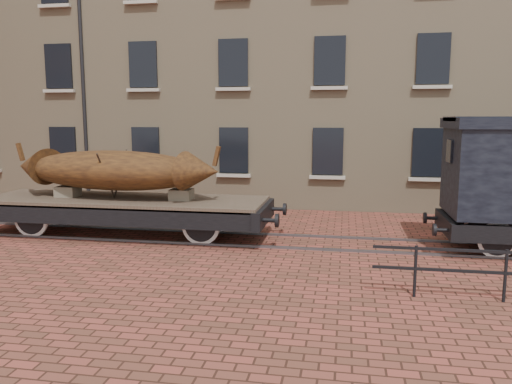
# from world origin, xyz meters

# --- Properties ---
(ground) EXTENTS (90.00, 90.00, 0.00)m
(ground) POSITION_xyz_m (0.00, 0.00, 0.00)
(ground) COLOR brown
(warehouse_cream) EXTENTS (40.00, 10.19, 14.00)m
(warehouse_cream) POSITION_xyz_m (3.00, 9.99, 7.00)
(warehouse_cream) COLOR tan
(warehouse_cream) RESTS_ON ground
(rail_track) EXTENTS (30.00, 1.52, 0.06)m
(rail_track) POSITION_xyz_m (0.00, 0.00, 0.03)
(rail_track) COLOR #59595E
(rail_track) RESTS_ON ground
(flatcar_wagon) EXTENTS (9.28, 2.52, 1.40)m
(flatcar_wagon) POSITION_xyz_m (-4.66, -0.00, 0.87)
(flatcar_wagon) COLOR brown
(flatcar_wagon) RESTS_ON ground
(iron_boat) EXTENTS (6.53, 2.29, 1.57)m
(iron_boat) POSITION_xyz_m (-4.94, -0.00, 1.91)
(iron_boat) COLOR brown
(iron_boat) RESTS_ON flatcar_wagon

